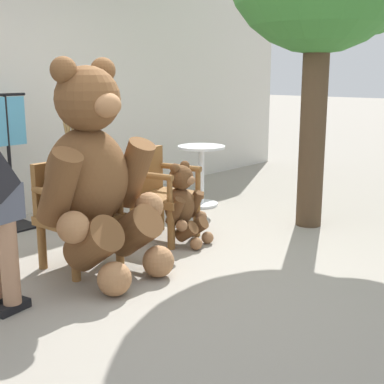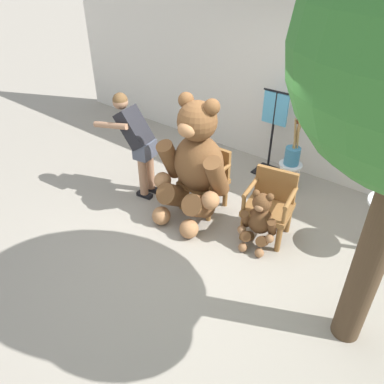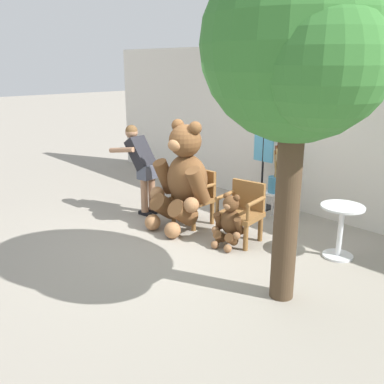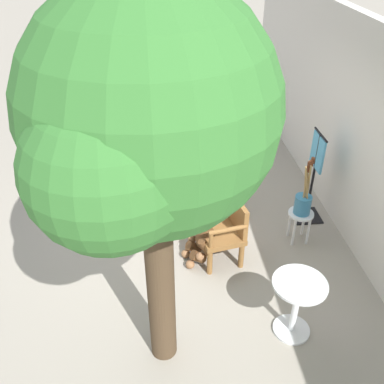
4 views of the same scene
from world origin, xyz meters
name	(u,v)px [view 4 (image 4 of 4)]	position (x,y,z in m)	size (l,w,h in m)	color
ground_plane	(176,236)	(0.00, 0.00, 0.00)	(60.00, 60.00, 0.00)	gray
back_wall	(362,138)	(0.00, 2.40, 1.40)	(10.00, 0.16, 2.80)	beige
wooden_chair_left	(213,187)	(-0.50, 0.59, 0.46)	(0.58, 0.54, 0.86)	brown
wooden_chair_right	(225,229)	(0.49, 0.59, 0.46)	(0.65, 0.61, 0.86)	brown
teddy_bear_large	(195,167)	(-0.49, 0.32, 0.82)	(1.01, 0.96, 1.68)	brown
teddy_bear_small	(203,237)	(0.51, 0.31, 0.38)	(0.47, 0.47, 0.77)	brown
person_visitor	(184,132)	(-1.48, 0.25, 0.90)	(0.79, 0.56, 1.50)	black
white_stool	(300,219)	(0.24, 1.66, 0.36)	(0.34, 0.34, 0.46)	silver
brush_bucket	(303,201)	(0.24, 1.66, 0.65)	(0.22, 0.22, 0.85)	teal
round_side_table	(297,302)	(1.73, 1.13, 0.45)	(0.56, 0.56, 0.72)	silver
patio_tree	(144,123)	(1.91, -0.31, 2.60)	(1.95, 1.86, 3.59)	#473523
clothing_display_stand	(313,175)	(-0.26, 1.96, 0.72)	(0.44, 0.40, 1.36)	black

